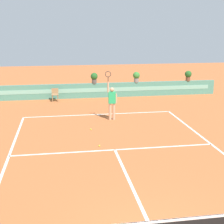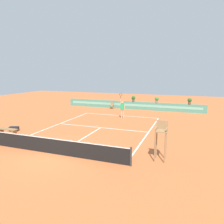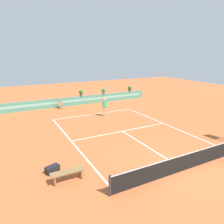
{
  "view_description": "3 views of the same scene",
  "coord_description": "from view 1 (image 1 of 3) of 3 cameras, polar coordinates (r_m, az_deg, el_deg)",
  "views": [
    {
      "loc": [
        -2.06,
        -5.67,
        4.81
      ],
      "look_at": [
        0.23,
        8.56,
        1.0
      ],
      "focal_mm": 52.24,
      "sensor_mm": 36.0,
      "label": 1
    },
    {
      "loc": [
        6.95,
        -9.58,
        4.61
      ],
      "look_at": [
        0.23,
        8.56,
        1.0
      ],
      "focal_mm": 33.62,
      "sensor_mm": 36.0,
      "label": 2
    },
    {
      "loc": [
        -7.9,
        -6.8,
        5.86
      ],
      "look_at": [
        0.23,
        8.56,
        1.0
      ],
      "focal_mm": 33.64,
      "sensor_mm": 36.0,
      "label": 3
    }
  ],
  "objects": [
    {
      "name": "court_lines",
      "position": [
        13.44,
        0.28,
        -6.13
      ],
      "size": [
        8.32,
        11.94,
        0.01
      ],
      "color": "white",
      "rests_on": "ground"
    },
    {
      "name": "potted_plant_far_right",
      "position": [
        24.09,
        13.19,
        6.31
      ],
      "size": [
        0.48,
        0.48,
        0.72
      ],
      "color": "brown",
      "rests_on": "back_wall_barrier"
    },
    {
      "name": "potted_plant_right",
      "position": [
        22.93,
        4.28,
        6.25
      ],
      "size": [
        0.48,
        0.48,
        0.72
      ],
      "color": "gray",
      "rests_on": "back_wall_barrier"
    },
    {
      "name": "potted_plant_centre",
      "position": [
        22.43,
        -3.14,
        6.08
      ],
      "size": [
        0.48,
        0.48,
        0.72
      ],
      "color": "#514C47",
      "rests_on": "back_wall_barrier"
    },
    {
      "name": "ball_kid_chair",
      "position": [
        21.76,
        -9.94,
        3.11
      ],
      "size": [
        0.44,
        0.44,
        0.85
      ],
      "color": "#99754C",
      "rests_on": "ground"
    },
    {
      "name": "tennis_ball_near_baseline",
      "position": [
        15.61,
        -3.72,
        -3.03
      ],
      "size": [
        0.07,
        0.07,
        0.07
      ],
      "primitive_type": "sphere",
      "color": "#CCE033",
      "rests_on": "ground"
    },
    {
      "name": "tennis_player",
      "position": [
        17.01,
        -0.03,
        2.04
      ],
      "size": [
        0.62,
        0.24,
        2.58
      ],
      "color": "tan",
      "rests_on": "ground"
    },
    {
      "name": "ground_plane",
      "position": [
        12.78,
        0.81,
        -7.29
      ],
      "size": [
        60.0,
        60.0,
        0.0
      ],
      "primitive_type": "plane",
      "color": "#BC6033"
    },
    {
      "name": "back_wall_barrier",
      "position": [
        22.56,
        -3.74,
        3.77
      ],
      "size": [
        18.0,
        0.21,
        1.0
      ],
      "color": "#4C8E7A",
      "rests_on": "ground"
    },
    {
      "name": "tennis_ball_mid_court",
      "position": [
        13.49,
        -2.24,
        -5.92
      ],
      "size": [
        0.07,
        0.07,
        0.07
      ],
      "primitive_type": "sphere",
      "color": "#CCE033",
      "rests_on": "ground"
    }
  ]
}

